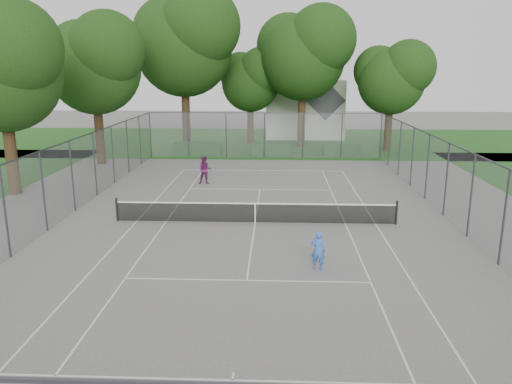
{
  "coord_description": "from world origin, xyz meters",
  "views": [
    {
      "loc": [
        0.95,
        -21.81,
        6.92
      ],
      "look_at": [
        0.0,
        1.0,
        1.2
      ],
      "focal_mm": 35.0,
      "sensor_mm": 36.0,
      "label": 1
    }
  ],
  "objects_px": {
    "tennis_net": "(255,212)",
    "woman_player": "(205,170)",
    "girl_player": "(318,250)",
    "house": "(304,99)"
  },
  "relations": [
    {
      "from": "tennis_net",
      "to": "woman_player",
      "type": "relative_size",
      "value": 7.51
    },
    {
      "from": "tennis_net",
      "to": "woman_player",
      "type": "bearing_deg",
      "value": 113.68
    },
    {
      "from": "girl_player",
      "to": "house",
      "type": "bearing_deg",
      "value": -75.89
    },
    {
      "from": "woman_player",
      "to": "girl_player",
      "type": "bearing_deg",
      "value": -71.03
    },
    {
      "from": "house",
      "to": "woman_player",
      "type": "height_order",
      "value": "house"
    },
    {
      "from": "tennis_net",
      "to": "woman_player",
      "type": "xyz_separation_m",
      "value": [
        -3.39,
        7.74,
        0.35
      ]
    },
    {
      "from": "house",
      "to": "girl_player",
      "type": "relative_size",
      "value": 6.71
    },
    {
      "from": "tennis_net",
      "to": "woman_player",
      "type": "distance_m",
      "value": 8.46
    },
    {
      "from": "tennis_net",
      "to": "girl_player",
      "type": "distance_m",
      "value": 5.86
    },
    {
      "from": "house",
      "to": "woman_player",
      "type": "relative_size",
      "value": 5.55
    }
  ]
}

